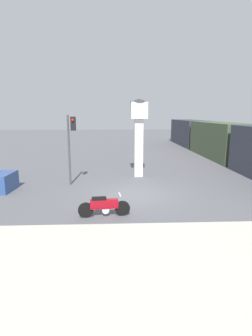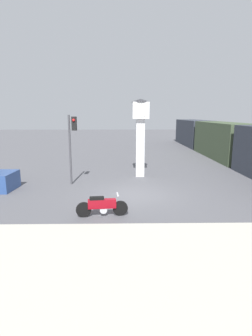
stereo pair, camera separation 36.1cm
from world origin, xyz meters
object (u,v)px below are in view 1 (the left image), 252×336
at_px(clock_tower, 139,126).
at_px(freight_train, 219,140).
at_px(motorcycle, 104,206).
at_px(traffic_light, 71,137).

height_order(clock_tower, freight_train, clock_tower).
bearing_deg(motorcycle, traffic_light, 106.32).
relative_size(clock_tower, traffic_light, 1.25).
xyz_separation_m(motorcycle, freight_train, (10.74, 15.04, 1.24)).
distance_m(clock_tower, freight_train, 11.77).
distance_m(freight_train, traffic_light, 16.23).
bearing_deg(clock_tower, freight_train, 41.98).
relative_size(freight_train, traffic_light, 7.54).
height_order(freight_train, traffic_light, traffic_light).
height_order(motorcycle, traffic_light, traffic_light).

